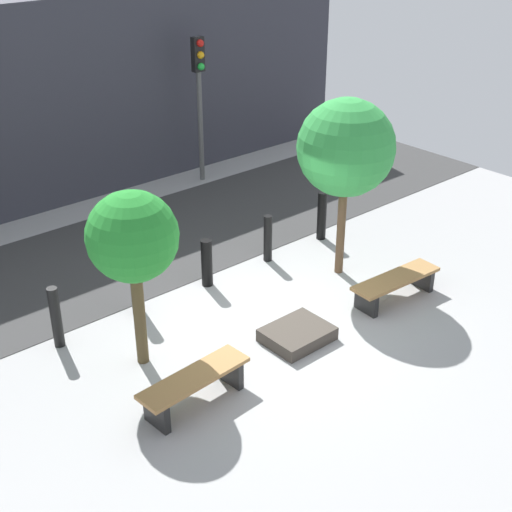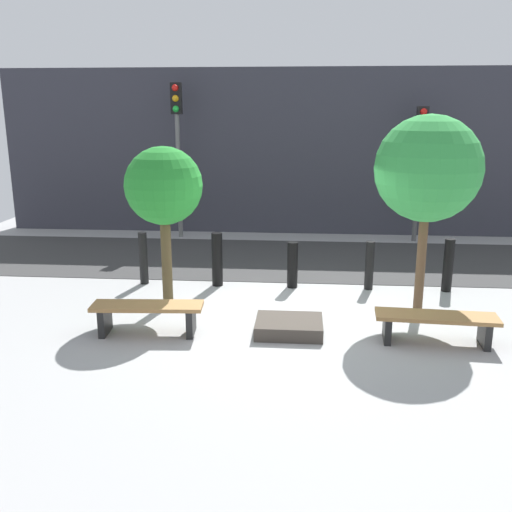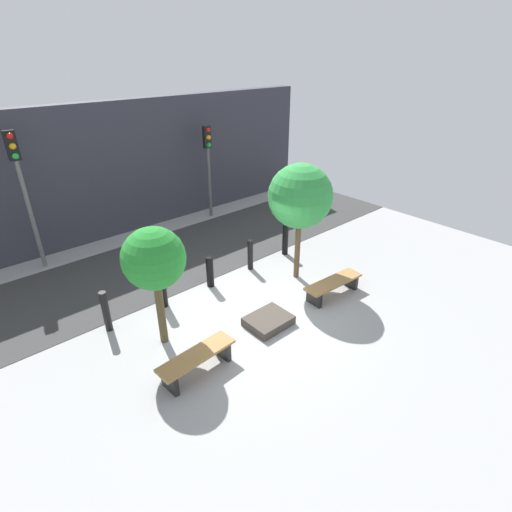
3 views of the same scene
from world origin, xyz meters
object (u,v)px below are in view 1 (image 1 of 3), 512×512
(bench_left, at_px, (195,384))
(bollard_far_right, at_px, (322,216))
(traffic_light_mid_west, at_px, (199,83))
(tree_behind_left_bench, at_px, (133,238))
(planter_bed, at_px, (297,334))
(tree_behind_right_bench, at_px, (346,148))
(bollard_center, at_px, (207,263))
(bollard_far_left, at_px, (56,317))
(bench_right, at_px, (396,283))
(bollard_left, at_px, (137,286))
(bollard_right, at_px, (268,238))

(bench_left, height_order, bollard_far_right, bollard_far_right)
(traffic_light_mid_west, bearing_deg, tree_behind_left_bench, -133.97)
(planter_bed, distance_m, tree_behind_right_bench, 3.37)
(bench_left, height_order, bollard_center, bollard_center)
(tree_behind_right_bench, xyz_separation_m, traffic_light_mid_west, (0.94, 5.46, -0.05))
(planter_bed, distance_m, bollard_far_left, 3.78)
(bench_right, bearing_deg, bollard_far_right, 76.97)
(tree_behind_left_bench, height_order, bollard_left, tree_behind_left_bench)
(bench_right, bearing_deg, bollard_far_left, 157.12)
(bench_right, distance_m, bollard_far_right, 2.67)
(planter_bed, height_order, traffic_light_mid_west, traffic_light_mid_west)
(bollard_center, distance_m, bollard_far_right, 2.93)
(bollard_center, bearing_deg, bollard_right, 0.00)
(bench_right, relative_size, bollard_far_right, 1.76)
(planter_bed, height_order, bollard_right, bollard_right)
(bollard_far_right, bearing_deg, bollard_left, 180.00)
(planter_bed, bearing_deg, bollard_far_left, 141.29)
(bench_right, xyz_separation_m, tree_behind_right_bench, (0.00, 1.33, 2.11))
(tree_behind_left_bench, bearing_deg, bollard_right, 18.53)
(bollard_right, bearing_deg, tree_behind_right_bench, -60.10)
(tree_behind_right_bench, height_order, bollard_right, tree_behind_right_bench)
(bench_right, xyz_separation_m, bollard_left, (-3.63, 2.55, 0.21))
(tree_behind_right_bench, bearing_deg, bollard_center, 150.67)
(tree_behind_right_bench, xyz_separation_m, bollard_center, (-2.17, 1.22, -1.97))
(bollard_right, bearing_deg, bollard_far_right, 0.00)
(tree_behind_right_bench, bearing_deg, bollard_left, 161.47)
(planter_bed, relative_size, bollard_left, 0.98)
(bench_right, relative_size, bollard_center, 1.98)
(planter_bed, distance_m, bollard_center, 2.37)
(bollard_far_right, relative_size, traffic_light_mid_west, 0.30)
(bench_right, height_order, traffic_light_mid_west, traffic_light_mid_west)
(tree_behind_left_bench, distance_m, bollard_right, 4.16)
(tree_behind_left_bench, xyz_separation_m, traffic_light_mid_west, (5.27, 5.46, 0.29))
(bench_left, bearing_deg, bollard_center, 45.96)
(bench_right, distance_m, bollard_center, 3.35)
(bollard_left, xyz_separation_m, bollard_far_right, (4.40, 0.00, -0.02))
(tree_behind_right_bench, xyz_separation_m, bollard_far_right, (0.77, 1.22, -1.92))
(planter_bed, height_order, bollard_left, bollard_left)
(bollard_left, relative_size, bollard_center, 1.17)
(bollard_left, height_order, bollard_right, bollard_left)
(bench_right, relative_size, traffic_light_mid_west, 0.52)
(planter_bed, height_order, tree_behind_left_bench, tree_behind_left_bench)
(bollard_far_left, xyz_separation_m, bollard_center, (2.93, 0.00, -0.07))
(bollard_far_left, relative_size, bollard_far_right, 1.02)
(bench_left, relative_size, planter_bed, 1.67)
(tree_behind_left_bench, xyz_separation_m, tree_behind_right_bench, (4.33, 0.00, 0.34))
(planter_bed, distance_m, bollard_far_right, 3.78)
(bollard_left, bearing_deg, traffic_light_mid_west, 42.89)
(planter_bed, height_order, bollard_center, bollard_center)
(tree_behind_left_bench, distance_m, traffic_light_mid_west, 7.59)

